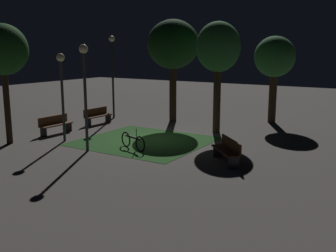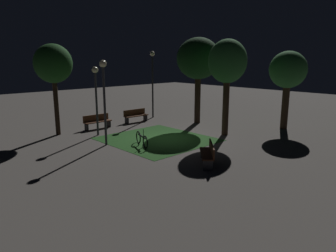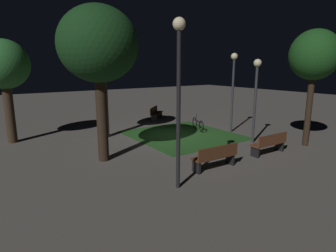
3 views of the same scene
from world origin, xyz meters
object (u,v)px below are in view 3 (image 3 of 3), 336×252
at_px(tree_back_left, 314,56).
at_px(bench_corner, 156,113).
at_px(lamp_post_near_wall, 256,86).
at_px(bench_front_right, 216,156).
at_px(lamp_post_plaza_east, 233,79).
at_px(lamp_post_plaza_west, 179,78).
at_px(tree_back_right, 102,55).
at_px(tree_near_wall, 4,66).
at_px(bicycle, 198,124).
at_px(bench_lawn_edge, 270,143).
at_px(tree_tall_center, 98,46).

bearing_deg(tree_back_left, bench_corner, 104.09).
xyz_separation_m(tree_back_left, lamp_post_near_wall, (-1.63, 1.70, -1.31)).
height_order(bench_front_right, lamp_post_near_wall, lamp_post_near_wall).
bearing_deg(lamp_post_near_wall, lamp_post_plaza_east, 69.62).
bearing_deg(lamp_post_plaza_west, lamp_post_near_wall, 19.17).
bearing_deg(lamp_post_plaza_east, tree_back_right, 155.18).
bearing_deg(tree_near_wall, lamp_post_plaza_east, -23.08).
xyz_separation_m(bench_front_right, bicycle, (3.55, 5.15, -0.14)).
xyz_separation_m(bench_lawn_edge, bench_corner, (0.18, 9.26, 0.00)).
bearing_deg(lamp_post_plaza_west, bench_front_right, 13.87).
height_order(tree_near_wall, tree_back_right, tree_back_right).
distance_m(tree_tall_center, bicycle, 7.85).
xyz_separation_m(tree_tall_center, lamp_post_near_wall, (6.89, -1.59, -1.59)).
xyz_separation_m(bench_corner, lamp_post_plaza_east, (1.52, -5.52, 2.46)).
relative_size(lamp_post_near_wall, bicycle, 2.39).
distance_m(bench_corner, tree_back_right, 6.50).
distance_m(tree_tall_center, lamp_post_plaza_east, 7.83).
bearing_deg(tree_back_right, bench_front_right, -77.63).
bearing_deg(lamp_post_near_wall, bench_front_right, -158.24).
distance_m(bench_lawn_edge, tree_tall_center, 7.79).
bearing_deg(tree_back_right, lamp_post_plaza_east, -24.82).
height_order(tree_back_left, lamp_post_near_wall, tree_back_left).
bearing_deg(bench_lawn_edge, bench_corner, 88.91).
bearing_deg(bench_corner, tree_back_right, -150.65).
distance_m(bench_lawn_edge, bicycle, 5.17).
xyz_separation_m(tree_near_wall, tree_back_right, (4.13, -1.53, 0.53)).
bearing_deg(tree_back_left, tree_near_wall, 143.50).
relative_size(tree_back_right, lamp_post_near_wall, 1.38).
bearing_deg(bench_lawn_edge, tree_near_wall, 136.69).
xyz_separation_m(tree_near_wall, lamp_post_plaza_west, (3.56, -8.65, -0.31)).
xyz_separation_m(tree_back_right, lamp_post_plaza_west, (-0.57, -7.12, -0.83)).
bearing_deg(tree_back_right, lamp_post_near_wall, -42.92).
height_order(bench_front_right, tree_tall_center, tree_tall_center).
height_order(bench_front_right, lamp_post_plaza_east, lamp_post_plaza_east).
distance_m(lamp_post_near_wall, bicycle, 4.31).
bearing_deg(bench_front_right, tree_near_wall, 124.40).
xyz_separation_m(bench_front_right, tree_back_right, (-1.45, 6.62, 3.64)).
relative_size(bench_lawn_edge, tree_back_left, 0.35).
relative_size(bench_lawn_edge, lamp_post_near_wall, 0.46).
bearing_deg(bicycle, lamp_post_plaza_west, -134.60).
distance_m(tree_back_left, bicycle, 6.75).
bearing_deg(tree_back_left, bicycle, 111.25).
height_order(bench_lawn_edge, bicycle, bicycle).
height_order(bench_front_right, bench_lawn_edge, same).
height_order(bench_front_right, bicycle, bicycle).
bearing_deg(lamp_post_plaza_west, tree_back_left, 2.87).
height_order(bench_lawn_edge, tree_near_wall, tree_near_wall).
distance_m(bench_corner, bicycle, 4.12).
relative_size(bench_corner, bicycle, 0.98).
distance_m(bench_front_right, tree_back_left, 6.63).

